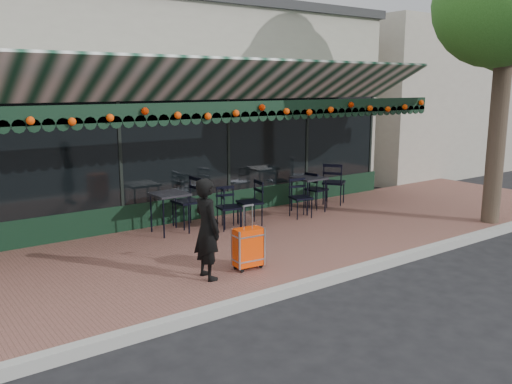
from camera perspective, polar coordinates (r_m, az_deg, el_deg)
ground at (r=7.93m, az=4.62°, el=-10.18°), size 80.00×80.00×0.00m
sidewalk at (r=9.42m, az=-3.38°, el=-6.18°), size 18.00×4.00×0.15m
curb at (r=7.85m, az=5.02°, el=-9.84°), size 18.00×0.16×0.15m
restaurant_building at (r=14.27m, az=-16.46°, el=8.29°), size 12.00×9.60×4.50m
neighbor_building_right at (r=22.43m, az=16.78°, el=9.51°), size 12.00×8.00×4.80m
woman at (r=7.73m, az=-5.17°, el=-3.89°), size 0.37×0.55×1.46m
suitcase at (r=8.19m, az=-0.83°, el=-5.89°), size 0.45×0.28×0.98m
cafe_table_a at (r=11.83m, az=5.57°, el=1.20°), size 0.62×0.62×0.77m
cafe_table_b at (r=10.20m, az=-9.11°, el=-0.52°), size 0.62×0.62×0.77m
chair_a_left at (r=10.70m, az=-0.67°, el=-1.14°), size 0.53×0.53×0.90m
chair_a_right at (r=12.25m, az=6.37°, el=0.23°), size 0.46×0.46×0.84m
chair_a_front at (r=11.36m, az=4.74°, el=-0.64°), size 0.49×0.49×0.82m
chair_a_extra at (r=12.73m, az=8.20°, el=0.95°), size 0.69×0.69×0.99m
chair_b_left at (r=10.64m, az=-7.28°, el=-1.05°), size 0.52×0.52×0.99m
chair_b_right at (r=10.54m, az=-2.59°, el=-1.63°), size 0.52×0.52×0.79m
chair_b_front at (r=10.42m, az=-2.90°, el=-1.68°), size 0.49×0.49×0.83m
street_tree at (r=12.05m, az=25.29°, el=17.71°), size 3.21×2.77×5.89m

